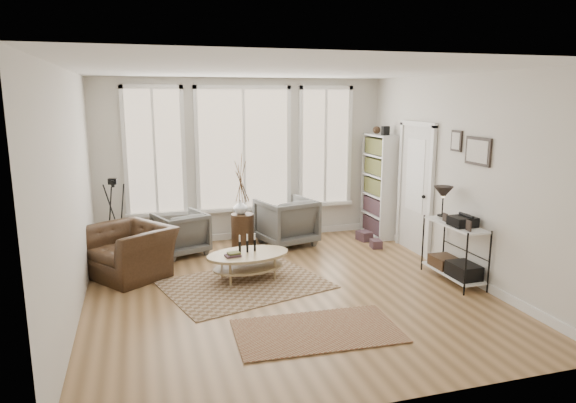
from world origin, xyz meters
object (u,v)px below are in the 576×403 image
object	(u,v)px
side_table	(242,202)
accent_chair	(129,251)
armchair_left	(181,233)
armchair_right	(286,221)
bookcase	(379,185)
coffee_table	(248,259)
low_shelf	(454,246)

from	to	relation	value
side_table	accent_chair	bearing A→B (deg)	-152.40
armchair_left	accent_chair	world-z (taller)	accent_chair
armchair_right	side_table	xyz separation A→B (m)	(-0.78, 0.06, 0.37)
side_table	accent_chair	size ratio (longest dim) A/B	1.45
bookcase	side_table	distance (m)	2.60
armchair_right	coffee_table	bearing A→B (deg)	41.29
bookcase	side_table	bearing A→B (deg)	-179.34
bookcase	accent_chair	world-z (taller)	bookcase
side_table	coffee_table	bearing A→B (deg)	-98.80
bookcase	armchair_right	world-z (taller)	bookcase
bookcase	accent_chair	bearing A→B (deg)	-167.27
armchair_right	accent_chair	xyz separation A→B (m)	(-2.65, -0.92, -0.05)
coffee_table	bookcase	bearing A→B (deg)	29.85
bookcase	low_shelf	world-z (taller)	bookcase
accent_chair	armchair_left	bearing A→B (deg)	101.25
bookcase	low_shelf	distance (m)	2.56
bookcase	armchair_right	distance (m)	1.90
accent_chair	side_table	bearing A→B (deg)	81.75
accent_chair	armchair_right	bearing A→B (deg)	73.36
low_shelf	coffee_table	bearing A→B (deg)	162.22
bookcase	coffee_table	bearing A→B (deg)	-150.15
bookcase	accent_chair	xyz separation A→B (m)	(-4.46, -1.01, -0.59)
armchair_left	accent_chair	distance (m)	1.18
coffee_table	side_table	size ratio (longest dim) A/B	0.79
low_shelf	accent_chair	distance (m)	4.66
armchair_left	armchair_right	bearing A→B (deg)	161.41
low_shelf	coffee_table	size ratio (longest dim) A/B	1.01
low_shelf	bookcase	bearing A→B (deg)	88.72
armchair_left	bookcase	bearing A→B (deg)	161.93
armchair_right	armchair_left	bearing A→B (deg)	-13.47
bookcase	accent_chair	distance (m)	4.61
bookcase	side_table	size ratio (longest dim) A/B	1.25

